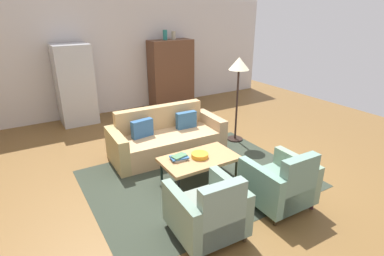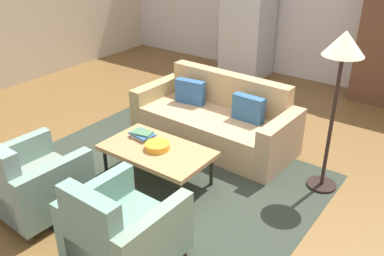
% 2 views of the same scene
% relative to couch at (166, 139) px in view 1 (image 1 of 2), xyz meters
% --- Properties ---
extents(ground_plane, '(10.62, 10.62, 0.00)m').
position_rel_couch_xyz_m(ground_plane, '(0.34, -1.03, -0.29)').
color(ground_plane, brown).
extents(wall_back, '(8.85, 0.12, 2.80)m').
position_rel_couch_xyz_m(wall_back, '(0.34, 3.05, 1.11)').
color(wall_back, silver).
rests_on(wall_back, ground).
extents(area_rug, '(3.40, 2.60, 0.01)m').
position_rel_couch_xyz_m(area_rug, '(-0.00, -1.14, -0.28)').
color(area_rug, '#2F372B').
rests_on(area_rug, ground).
extents(couch, '(2.13, 0.97, 0.86)m').
position_rel_couch_xyz_m(couch, '(0.00, 0.00, 0.00)').
color(couch, tan).
rests_on(couch, ground).
extents(coffee_table, '(1.20, 0.70, 0.41)m').
position_rel_couch_xyz_m(coffee_table, '(-0.00, -1.19, 0.09)').
color(coffee_table, black).
rests_on(coffee_table, ground).
extents(armchair_left, '(0.83, 0.83, 0.88)m').
position_rel_couch_xyz_m(armchair_left, '(-0.61, -2.35, 0.06)').
color(armchair_left, '#322817').
rests_on(armchair_left, ground).
extents(armchair_right, '(0.82, 0.82, 0.88)m').
position_rel_couch_xyz_m(armchair_right, '(0.60, -2.35, 0.06)').
color(armchair_right, '#2C271F').
rests_on(armchair_right, ground).
extents(fruit_bowl, '(0.27, 0.27, 0.07)m').
position_rel_couch_xyz_m(fruit_bowl, '(0.01, -1.19, 0.16)').
color(fruit_bowl, orange).
rests_on(fruit_bowl, coffee_table).
extents(book_stack, '(0.30, 0.23, 0.07)m').
position_rel_couch_xyz_m(book_stack, '(-0.31, -1.08, 0.16)').
color(book_stack, beige).
rests_on(book_stack, coffee_table).
extents(cabinet, '(1.20, 0.51, 1.80)m').
position_rel_couch_xyz_m(cabinet, '(1.54, 2.70, 0.61)').
color(cabinet, brown).
rests_on(cabinet, ground).
extents(vase_tall, '(0.12, 0.12, 0.26)m').
position_rel_couch_xyz_m(vase_tall, '(1.39, 2.70, 1.64)').
color(vase_tall, '#23746F').
rests_on(vase_tall, cabinet).
extents(vase_round, '(0.12, 0.12, 0.22)m').
position_rel_couch_xyz_m(vase_round, '(1.64, 2.70, 1.62)').
color(vase_round, '#AFA389').
rests_on(vase_round, cabinet).
extents(refrigerator, '(0.80, 0.73, 1.85)m').
position_rel_couch_xyz_m(refrigerator, '(-1.04, 2.60, 0.64)').
color(refrigerator, '#B7BABF').
rests_on(refrigerator, ground).
extents(floor_lamp, '(0.40, 0.40, 1.72)m').
position_rel_couch_xyz_m(floor_lamp, '(1.52, -0.20, 1.16)').
color(floor_lamp, black).
rests_on(floor_lamp, ground).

